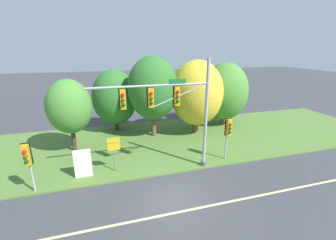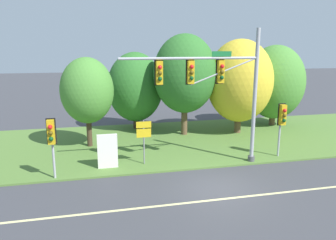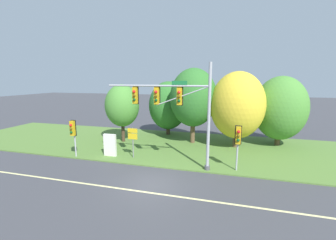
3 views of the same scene
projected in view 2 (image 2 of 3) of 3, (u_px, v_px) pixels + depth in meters
The scene contains 13 objects.
ground_plane at pixel (218, 188), 15.87m from camera, with size 160.00×160.00×0.00m, color #3D3D42.
lane_stripe at pixel (228, 198), 14.73m from camera, with size 36.00×0.16×0.01m, color beige.
grass_verge at pixel (176, 141), 23.71m from camera, with size 48.00×11.50×0.10m, color #517533.
traffic_signal_mast at pixel (217, 83), 17.80m from camera, with size 7.81×0.49×7.60m.
pedestrian_signal_near_kerb at pixel (51, 136), 16.16m from camera, with size 0.46×0.55×3.15m.
pedestrian_signal_further_along at pixel (282, 118), 19.54m from camera, with size 0.46×0.55×3.30m.
route_sign_post at pixel (144, 135), 18.50m from camera, with size 0.85×0.08×2.55m.
tree_nearest_road at pixel (87, 91), 21.47m from camera, with size 3.48×3.48×5.96m.
tree_left_of_mast at pixel (135, 87), 26.42m from camera, with size 4.47×4.47×6.22m.
tree_behind_signpost at pixel (185, 74), 24.31m from camera, with size 4.68×4.68×7.57m.
tree_mid_verge at pixel (240, 81), 25.00m from camera, with size 5.04×5.04×7.20m.
tree_tall_centre at pixel (275, 82), 27.63m from camera, with size 4.95×4.95×6.78m.
info_kiosk at pixel (108, 151), 18.08m from camera, with size 1.10×0.24×1.90m.
Camera 2 is at (-5.70, -13.85, 6.65)m, focal length 35.00 mm.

